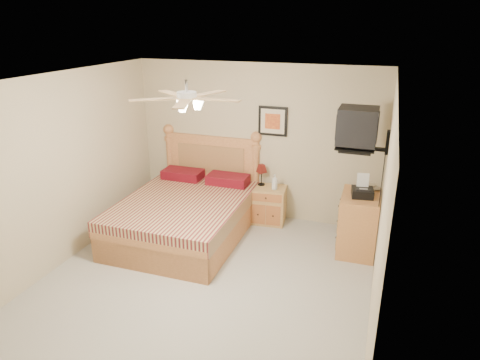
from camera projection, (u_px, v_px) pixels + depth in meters
name	position (u px, v px, depth m)	size (l,w,h in m)	color
floor	(202.00, 285.00, 5.32)	(4.50, 4.50, 0.00)	#9A968B
ceiling	(195.00, 81.00, 4.44)	(4.00, 4.50, 0.04)	white
wall_back	(256.00, 142.00, 6.87)	(4.00, 0.04, 2.50)	tan
wall_front	(62.00, 312.00, 2.89)	(4.00, 0.04, 2.50)	tan
wall_left	(56.00, 173.00, 5.49)	(0.04, 4.50, 2.50)	tan
wall_right	(382.00, 217.00, 4.27)	(0.04, 4.50, 2.50)	tan
bed	(183.00, 192.00, 6.29)	(1.69, 2.22, 1.44)	#A9673B
nightstand	(268.00, 205.00, 6.90)	(0.55, 0.41, 0.59)	#9E6E3E
table_lamp	(261.00, 175.00, 6.85)	(0.19, 0.19, 0.35)	#571410
lotion_bottle	(275.00, 182.00, 6.68)	(0.10, 0.10, 0.25)	silver
framed_picture	(273.00, 121.00, 6.64)	(0.46, 0.04, 0.46)	black
dresser	(358.00, 223.00, 5.97)	(0.51, 0.73, 0.86)	#A36736
fax_machine	(363.00, 186.00, 5.72)	(0.28, 0.30, 0.30)	black
magazine_lower	(362.00, 187.00, 6.07)	(0.22, 0.29, 0.03)	#B4A68F
magazine_upper	(361.00, 185.00, 6.08)	(0.18, 0.25, 0.02)	gray
wall_tv	(370.00, 130.00, 5.33)	(0.56, 0.46, 0.58)	black
ceiling_fan	(187.00, 98.00, 4.31)	(1.14, 1.14, 0.28)	silver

